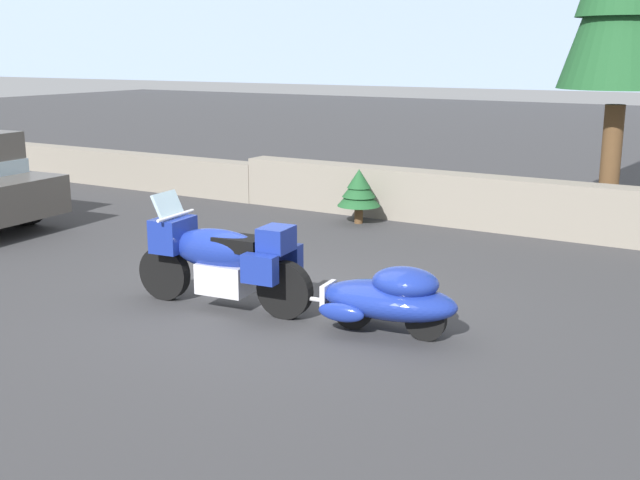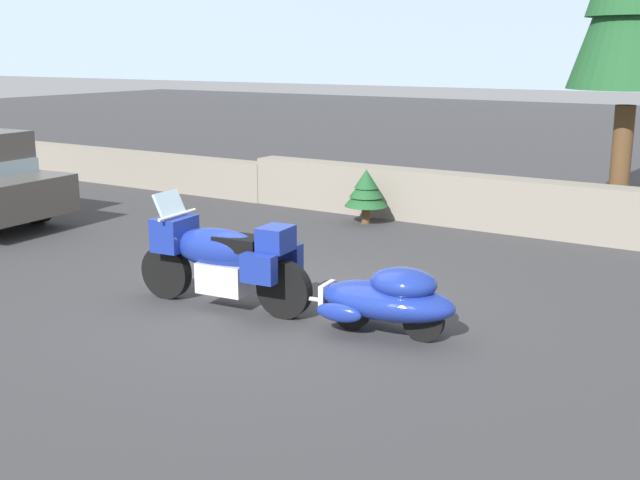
# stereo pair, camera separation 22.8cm
# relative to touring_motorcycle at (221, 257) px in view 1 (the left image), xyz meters

# --- Properties ---
(ground_plane) EXTENTS (80.00, 80.00, 0.00)m
(ground_plane) POSITION_rel_touring_motorcycle_xyz_m (0.39, 0.48, -0.62)
(ground_plane) COLOR #38383A
(stone_guard_wall) EXTENTS (24.00, 0.58, 0.90)m
(stone_guard_wall) POSITION_rel_touring_motorcycle_xyz_m (1.09, 5.71, -0.20)
(stone_guard_wall) COLOR gray
(stone_guard_wall) RESTS_ON ground
(touring_motorcycle) EXTENTS (2.31, 0.88, 1.33)m
(touring_motorcycle) POSITION_rel_touring_motorcycle_xyz_m (0.00, 0.00, 0.00)
(touring_motorcycle) COLOR black
(touring_motorcycle) RESTS_ON ground
(car_shaped_trailer) EXTENTS (2.23, 0.87, 0.76)m
(car_shaped_trailer) POSITION_rel_touring_motorcycle_xyz_m (2.08, 0.21, -0.21)
(car_shaped_trailer) COLOR black
(car_shaped_trailer) RESTS_ON ground
(pine_sapling_near) EXTENTS (0.76, 0.76, 0.96)m
(pine_sapling_near) POSITION_rel_touring_motorcycle_xyz_m (-0.88, 4.99, -0.02)
(pine_sapling_near) COLOR brown
(pine_sapling_near) RESTS_ON ground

